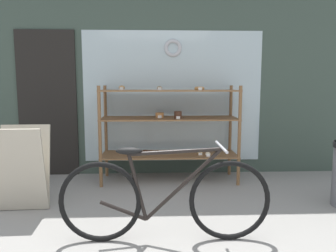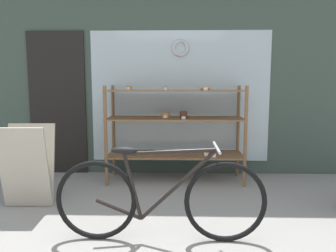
# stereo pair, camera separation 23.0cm
# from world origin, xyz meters

# --- Properties ---
(storefront_facade) EXTENTS (5.81, 0.13, 3.42)m
(storefront_facade) POSITION_xyz_m (-0.04, 2.98, 1.66)
(storefront_facade) COLOR #3D4C42
(storefront_facade) RESTS_ON ground_plane
(display_case) EXTENTS (1.85, 0.57, 1.32)m
(display_case) POSITION_xyz_m (0.13, 2.56, 0.81)
(display_case) COLOR brown
(display_case) RESTS_ON ground_plane
(bicycle) EXTENTS (1.80, 0.46, 0.83)m
(bicycle) POSITION_xyz_m (0.01, 0.79, 0.37)
(bicycle) COLOR black
(bicycle) RESTS_ON ground_plane
(sandwich_board) EXTENTS (0.53, 0.40, 0.90)m
(sandwich_board) POSITION_xyz_m (-1.47, 1.54, 0.45)
(sandwich_board) COLOR #B2A893
(sandwich_board) RESTS_ON ground_plane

